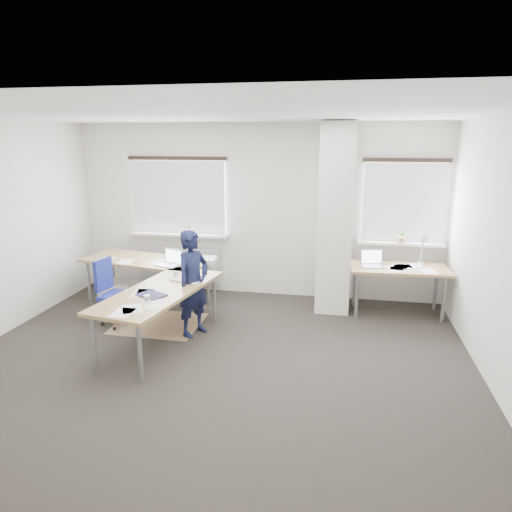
% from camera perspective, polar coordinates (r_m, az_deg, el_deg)
% --- Properties ---
extents(ground, '(6.00, 6.00, 0.00)m').
position_cam_1_polar(ground, '(5.57, -5.04, -12.78)').
color(ground, black).
rests_on(ground, ground).
extents(room_shell, '(6.04, 5.04, 2.82)m').
position_cam_1_polar(room_shell, '(5.41, -2.27, 5.97)').
color(room_shell, beige).
rests_on(room_shell, ground).
extents(floor_mat, '(1.18, 1.00, 0.01)m').
position_cam_1_polar(floor_mat, '(6.68, -12.05, -8.24)').
color(floor_mat, '#927150').
rests_on(floor_mat, ground).
extents(white_crate, '(0.54, 0.38, 0.32)m').
position_cam_1_polar(white_crate, '(7.72, -16.83, -4.19)').
color(white_crate, white).
rests_on(white_crate, ground).
extents(desk_main, '(2.40, 2.98, 0.96)m').
position_cam_1_polar(desk_main, '(6.53, -12.36, -2.38)').
color(desk_main, olive).
rests_on(desk_main, ground).
extents(desk_side, '(1.43, 0.76, 1.22)m').
position_cam_1_polar(desk_side, '(6.99, 17.44, -1.66)').
color(desk_side, olive).
rests_on(desk_side, ground).
extents(task_chair, '(0.51, 0.50, 0.93)m').
position_cam_1_polar(task_chair, '(6.74, -17.08, -6.02)').
color(task_chair, navy).
rests_on(task_chair, ground).
extents(person, '(0.53, 0.61, 1.41)m').
position_cam_1_polar(person, '(6.04, -7.84, -3.41)').
color(person, black).
rests_on(person, ground).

